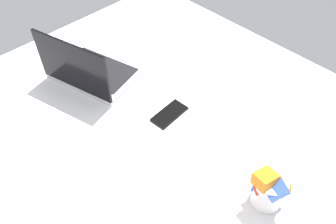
# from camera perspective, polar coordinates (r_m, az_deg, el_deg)

# --- Properties ---
(bed_mattress) EXTENTS (1.80, 1.40, 0.18)m
(bed_mattress) POSITION_cam_1_polar(r_m,az_deg,el_deg) (1.25, 3.02, -7.64)
(bed_mattress) COLOR white
(bed_mattress) RESTS_ON ground
(laptop) EXTENTS (0.38, 0.31, 0.23)m
(laptop) POSITION_cam_1_polar(r_m,az_deg,el_deg) (1.40, -12.90, 6.67)
(laptop) COLOR #B7BABC
(laptop) RESTS_ON bed_mattress
(snack_cup) EXTENTS (0.11, 0.10, 0.14)m
(snack_cup) POSITION_cam_1_polar(r_m,az_deg,el_deg) (1.04, 16.47, -12.23)
(snack_cup) COLOR silver
(snack_cup) RESTS_ON bed_mattress
(cell_phone) EXTENTS (0.08, 0.14, 0.01)m
(cell_phone) POSITION_cam_1_polar(r_m,az_deg,el_deg) (1.25, 0.25, -0.33)
(cell_phone) COLOR black
(cell_phone) RESTS_ON bed_mattress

